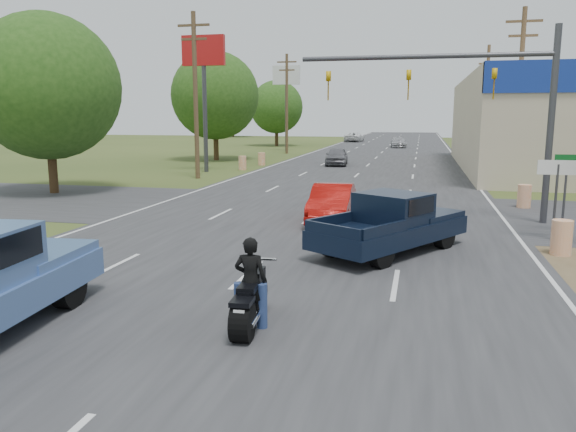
% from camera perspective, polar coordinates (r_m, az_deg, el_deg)
% --- Properties ---
extents(main_road, '(15.00, 180.00, 0.02)m').
position_cam_1_polar(main_road, '(45.10, 8.14, 5.15)').
color(main_road, '#2D2D30').
rests_on(main_road, ground).
extents(cross_road, '(120.00, 10.00, 0.02)m').
position_cam_1_polar(cross_road, '(23.43, 3.15, 0.65)').
color(cross_road, '#2D2D30').
rests_on(cross_road, ground).
extents(utility_pole_2, '(2.00, 0.28, 10.00)m').
position_cam_1_polar(utility_pole_2, '(36.19, 22.44, 11.70)').
color(utility_pole_2, '#4C3823').
rests_on(utility_pole_2, ground).
extents(utility_pole_3, '(2.00, 0.28, 10.00)m').
position_cam_1_polar(utility_pole_3, '(54.04, 19.47, 11.13)').
color(utility_pole_3, '#4C3823').
rests_on(utility_pole_3, ground).
extents(utility_pole_5, '(2.00, 0.28, 10.00)m').
position_cam_1_polar(utility_pole_5, '(35.47, -9.39, 12.36)').
color(utility_pole_5, '#4C3823').
rests_on(utility_pole_5, ground).
extents(utility_pole_6, '(2.00, 0.28, 10.00)m').
position_cam_1_polar(utility_pole_6, '(58.36, -0.12, 11.58)').
color(utility_pole_6, '#4C3823').
rests_on(utility_pole_6, ground).
extents(tree_0, '(7.14, 7.14, 8.84)m').
position_cam_1_polar(tree_0, '(30.67, -23.31, 11.95)').
color(tree_0, '#422D19').
rests_on(tree_0, ground).
extents(tree_1, '(7.56, 7.56, 9.36)m').
position_cam_1_polar(tree_1, '(49.97, -7.43, 12.03)').
color(tree_1, '#422D19').
rests_on(tree_1, ground).
extents(tree_2, '(6.72, 6.72, 8.32)m').
position_cam_1_polar(tree_2, '(73.07, -1.18, 11.01)').
color(tree_2, '#422D19').
rests_on(tree_2, ground).
extents(tree_4, '(9.24, 9.24, 11.44)m').
position_cam_1_polar(tree_4, '(99.28, -23.66, 11.03)').
color(tree_4, '#422D19').
rests_on(tree_4, ground).
extents(tree_6, '(8.82, 8.82, 10.92)m').
position_cam_1_polar(tree_6, '(105.43, -5.65, 11.55)').
color(tree_6, '#422D19').
rests_on(tree_6, ground).
extents(barrel_0, '(0.56, 0.56, 1.00)m').
position_cam_1_polar(barrel_0, '(17.53, 26.04, -1.99)').
color(barrel_0, orange).
rests_on(barrel_0, ground).
extents(barrel_1, '(0.56, 0.56, 1.00)m').
position_cam_1_polar(barrel_1, '(25.84, 22.87, 1.85)').
color(barrel_1, orange).
rests_on(barrel_1, ground).
extents(barrel_2, '(0.56, 0.56, 1.00)m').
position_cam_1_polar(barrel_2, '(40.87, -4.65, 5.40)').
color(barrel_2, orange).
rests_on(barrel_2, ground).
extents(barrel_3, '(0.56, 0.56, 1.00)m').
position_cam_1_polar(barrel_3, '(44.60, -2.69, 5.82)').
color(barrel_3, orange).
rests_on(barrel_3, ground).
extents(pole_sign_left_near, '(3.00, 0.35, 9.20)m').
position_cam_1_polar(pole_sign_left_near, '(39.66, -8.56, 14.82)').
color(pole_sign_left_near, '#3F3F44').
rests_on(pole_sign_left_near, ground).
extents(pole_sign_left_far, '(3.00, 0.35, 9.20)m').
position_cam_1_polar(pole_sign_left_far, '(62.55, -0.17, 13.19)').
color(pole_sign_left_far, '#3F3F44').
rests_on(pole_sign_left_far, ground).
extents(lane_sign, '(1.20, 0.08, 2.52)m').
position_cam_1_polar(lane_sign, '(19.30, 25.67, 3.28)').
color(lane_sign, '#3F3F44').
rests_on(lane_sign, ground).
extents(street_name_sign, '(0.80, 0.08, 2.61)m').
position_cam_1_polar(street_name_sign, '(20.92, 26.36, 2.88)').
color(street_name_sign, '#3F3F44').
rests_on(street_name_sign, ground).
extents(signal_mast, '(9.12, 0.40, 7.00)m').
position_cam_1_polar(signal_mast, '(21.84, 18.36, 12.09)').
color(signal_mast, '#3F3F44').
rests_on(signal_mast, ground).
extents(red_convertible, '(1.61, 4.19, 1.36)m').
position_cam_1_polar(red_convertible, '(20.76, 4.49, 1.28)').
color(red_convertible, '#970B06').
rests_on(red_convertible, ground).
extents(motorcycle, '(0.70, 2.28, 1.15)m').
position_cam_1_polar(motorcycle, '(10.40, -3.88, -8.75)').
color(motorcycle, black).
rests_on(motorcycle, ground).
extents(rider, '(0.62, 0.43, 1.62)m').
position_cam_1_polar(rider, '(10.36, -3.83, -7.07)').
color(rider, black).
rests_on(rider, ground).
extents(navy_pickup, '(4.44, 5.45, 1.72)m').
position_cam_1_polar(navy_pickup, '(16.33, 10.62, -0.63)').
color(navy_pickup, black).
rests_on(navy_pickup, ground).
extents(distant_car_grey, '(2.04, 4.27, 1.41)m').
position_cam_1_polar(distant_car_grey, '(44.62, 4.97, 6.05)').
color(distant_car_grey, slate).
rests_on(distant_car_grey, ground).
extents(distant_car_silver, '(2.20, 4.57, 1.28)m').
position_cam_1_polar(distant_car_silver, '(70.84, 11.16, 7.36)').
color(distant_car_silver, '#ABAAAF').
rests_on(distant_car_silver, ground).
extents(distant_car_white, '(2.75, 5.27, 1.42)m').
position_cam_1_polar(distant_car_white, '(85.33, 6.76, 7.97)').
color(distant_car_white, silver).
rests_on(distant_car_white, ground).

